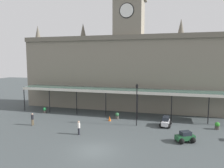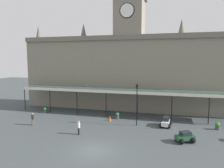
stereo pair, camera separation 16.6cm
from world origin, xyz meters
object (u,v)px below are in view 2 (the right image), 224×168
at_px(pedestrian_near_entrance, 33,119).
at_px(planter_forecourt_centre, 117,116).
at_px(car_green_sedan, 185,138).
at_px(traffic_cone, 110,118).
at_px(victorian_lamppost, 137,100).
at_px(planter_near_kerb, 45,110).
at_px(planter_by_canopy, 218,126).
at_px(pedestrian_beside_cars, 79,127).
at_px(car_white_estate, 166,122).

distance_m(pedestrian_near_entrance, planter_forecourt_centre, 12.04).
distance_m(car_green_sedan, traffic_cone, 11.50).
bearing_deg(victorian_lamppost, planter_near_kerb, 169.97).
relative_size(traffic_cone, planter_forecourt_centre, 0.76).
bearing_deg(planter_by_canopy, pedestrian_near_entrance, -169.12).
xyz_separation_m(car_green_sedan, planter_by_canopy, (4.31, 5.45, -0.01)).
bearing_deg(traffic_cone, car_green_sedan, -28.85).
relative_size(traffic_cone, planter_near_kerb, 0.76).
relative_size(pedestrian_beside_cars, planter_near_kerb, 1.74).
bearing_deg(car_green_sedan, pedestrian_beside_cars, -176.06).
xyz_separation_m(car_green_sedan, pedestrian_beside_cars, (-12.13, -0.84, 0.41)).
distance_m(car_white_estate, planter_near_kerb, 19.84).
distance_m(pedestrian_near_entrance, traffic_cone, 10.71).
distance_m(traffic_cone, planter_forecourt_centre, 1.55).
bearing_deg(pedestrian_near_entrance, car_green_sedan, -2.45).
bearing_deg(pedestrian_near_entrance, traffic_cone, 26.10).
height_order(car_white_estate, planter_by_canopy, car_white_estate).
relative_size(car_white_estate, pedestrian_beside_cars, 1.39).
distance_m(pedestrian_beside_cars, planter_by_canopy, 17.60).
xyz_separation_m(car_green_sedan, victorian_lamppost, (-5.95, 4.37, 3.00)).
xyz_separation_m(planter_forecourt_centre, planter_by_canopy, (13.58, -1.42, 0.00)).
relative_size(planter_forecourt_centre, planter_by_canopy, 1.00).
height_order(pedestrian_beside_cars, planter_near_kerb, pedestrian_beside_cars).
height_order(victorian_lamppost, planter_near_kerb, victorian_lamppost).
height_order(victorian_lamppost, planter_forecourt_centre, victorian_lamppost).
height_order(car_green_sedan, victorian_lamppost, victorian_lamppost).
height_order(car_green_sedan, traffic_cone, car_green_sedan).
distance_m(car_white_estate, planter_by_canopy, 6.44).
relative_size(car_white_estate, traffic_cone, 3.19).
height_order(planter_near_kerb, planter_by_canopy, same).
xyz_separation_m(pedestrian_beside_cars, traffic_cone, (2.06, 6.38, -0.54)).
xyz_separation_m(pedestrian_beside_cars, victorian_lamppost, (6.17, 5.20, 2.60)).
relative_size(car_white_estate, pedestrian_near_entrance, 1.39).
bearing_deg(car_white_estate, planter_near_kerb, 173.86).
bearing_deg(car_white_estate, car_green_sedan, -67.24).
bearing_deg(planter_by_canopy, car_white_estate, -176.47).
bearing_deg(car_green_sedan, traffic_cone, 151.15).
bearing_deg(car_green_sedan, planter_forecourt_centre, 143.45).
relative_size(car_green_sedan, planter_forecourt_centre, 2.34).
bearing_deg(planter_by_canopy, traffic_cone, 179.61).
bearing_deg(car_green_sedan, pedestrian_near_entrance, 177.55).
relative_size(car_green_sedan, victorian_lamppost, 0.39).
height_order(pedestrian_beside_cars, planter_by_canopy, pedestrian_beside_cars).
relative_size(pedestrian_beside_cars, traffic_cone, 2.29).
bearing_deg(pedestrian_near_entrance, pedestrian_beside_cars, -12.52).
bearing_deg(car_green_sedan, victorian_lamppost, 143.74).
bearing_deg(planter_forecourt_centre, traffic_cone, -121.13).
bearing_deg(planter_near_kerb, traffic_cone, -7.87).
bearing_deg(pedestrian_beside_cars, car_white_estate, 30.49).
bearing_deg(car_green_sedan, car_white_estate, 112.76).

